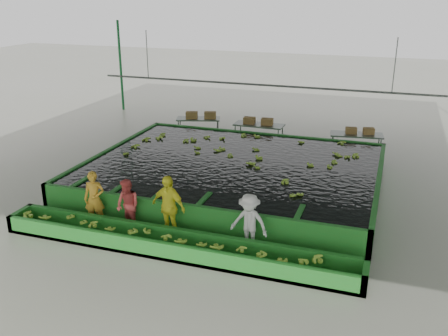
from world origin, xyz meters
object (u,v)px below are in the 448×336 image
(packing_table_left, at_px, (199,128))
(worker_c, at_px, (168,207))
(sorting_trough, at_px, (174,244))
(packing_table_mid, at_px, (259,135))
(flotation_tank, at_px, (233,174))
(worker_b, at_px, (128,205))
(worker_d, at_px, (249,223))
(worker_a, at_px, (94,199))
(box_stack_mid, at_px, (258,124))
(box_stack_right, at_px, (360,134))
(packing_table_right, at_px, (356,145))
(box_stack_left, at_px, (201,118))

(packing_table_left, bearing_deg, worker_c, -72.96)
(sorting_trough, height_order, worker_c, worker_c)
(worker_c, distance_m, packing_table_mid, 9.24)
(flotation_tank, height_order, packing_table_left, packing_table_left)
(worker_b, bearing_deg, packing_table_mid, 103.12)
(sorting_trough, relative_size, worker_d, 6.20)
(worker_a, bearing_deg, worker_c, -17.81)
(worker_d, height_order, box_stack_mid, worker_d)
(worker_d, distance_m, box_stack_right, 9.43)
(flotation_tank, relative_size, sorting_trough, 1.00)
(flotation_tank, xyz_separation_m, worker_d, (1.84, -4.30, 0.36))
(worker_a, height_order, packing_table_mid, worker_a)
(worker_a, relative_size, worker_c, 0.90)
(sorting_trough, height_order, box_stack_right, box_stack_right)
(worker_a, relative_size, worker_d, 1.03)
(packing_table_right, bearing_deg, worker_a, -126.28)
(flotation_tank, height_order, worker_a, worker_a)
(packing_table_mid, xyz_separation_m, box_stack_right, (4.33, -0.03, 0.47))
(worker_d, height_order, box_stack_left, worker_d)
(packing_table_mid, xyz_separation_m, box_stack_left, (-2.91, 0.40, 0.42))
(packing_table_left, bearing_deg, box_stack_mid, -7.87)
(worker_a, bearing_deg, box_stack_mid, 57.38)
(worker_a, bearing_deg, worker_b, -17.81)
(worker_a, xyz_separation_m, worker_c, (2.38, -0.00, 0.09))
(packing_table_left, height_order, box_stack_left, box_stack_left)
(worker_c, xyz_separation_m, packing_table_right, (4.31, 9.11, -0.44))
(flotation_tank, height_order, box_stack_left, box_stack_left)
(worker_c, bearing_deg, box_stack_left, 118.09)
(worker_a, xyz_separation_m, worker_b, (1.10, 0.00, -0.06))
(sorting_trough, distance_m, packing_table_right, 10.62)
(worker_b, xyz_separation_m, box_stack_right, (5.70, 9.20, 0.19))
(flotation_tank, height_order, worker_c, worker_c)
(flotation_tank, relative_size, box_stack_right, 8.65)
(box_stack_mid, bearing_deg, sorting_trough, -87.45)
(packing_table_mid, bearing_deg, worker_b, -98.46)
(flotation_tank, bearing_deg, packing_table_left, 122.92)
(flotation_tank, distance_m, worker_b, 4.67)
(box_stack_mid, bearing_deg, packing_table_left, 172.13)
(packing_table_right, bearing_deg, packing_table_mid, 178.42)
(flotation_tank, xyz_separation_m, sorting_trough, (0.00, -5.10, -0.20))
(packing_table_right, height_order, box_stack_right, box_stack_right)
(worker_b, relative_size, box_stack_left, 1.10)
(sorting_trough, height_order, worker_b, worker_b)
(worker_b, bearing_deg, packing_table_left, 121.43)
(packing_table_left, height_order, box_stack_right, box_stack_right)
(packing_table_left, relative_size, box_stack_mid, 1.55)
(flotation_tank, relative_size, worker_a, 6.02)
(packing_table_left, height_order, packing_table_right, packing_table_right)
(packing_table_left, height_order, packing_table_mid, packing_table_mid)
(sorting_trough, bearing_deg, flotation_tank, 90.00)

